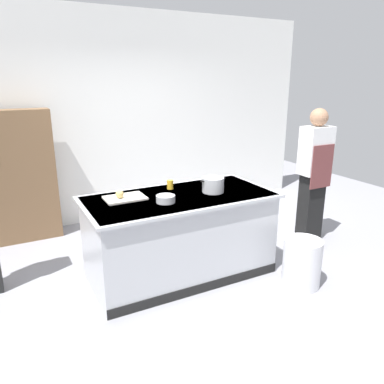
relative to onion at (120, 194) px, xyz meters
name	(u,v)px	position (x,y,z in m)	size (l,w,h in m)	color
ground_plane	(180,273)	(0.59, -0.15, -0.96)	(10.00, 10.00, 0.00)	gray
back_wall	(116,118)	(0.59, 1.95, 0.54)	(6.40, 0.12, 3.00)	white
counter_island	(180,234)	(0.59, -0.15, -0.50)	(1.98, 0.98, 0.90)	#B7BABF
cutting_board	(125,198)	(0.06, 0.01, -0.05)	(0.40, 0.28, 0.02)	silver
onion	(120,194)	(0.00, 0.00, 0.00)	(0.08, 0.08, 0.08)	tan
stock_pot	(213,185)	(0.96, -0.20, 0.02)	(0.30, 0.23, 0.16)	#B7BABF
mixing_bowl	(166,199)	(0.37, -0.28, -0.03)	(0.19, 0.19, 0.07)	#B7BABF
juice_cup	(170,185)	(0.61, 0.12, -0.01)	(0.07, 0.07, 0.10)	yellow
trash_bin	(302,263)	(1.59, -0.95, -0.71)	(0.39, 0.39, 0.50)	silver
person_chef	(314,173)	(2.50, -0.13, -0.05)	(0.38, 0.25, 1.72)	black
bookshelf	(10,178)	(-0.92, 1.65, -0.11)	(1.10, 0.31, 1.70)	brown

